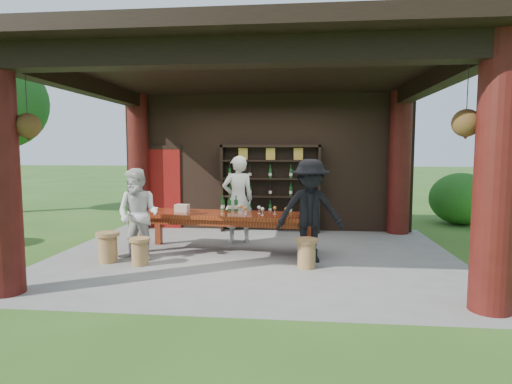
# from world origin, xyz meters

# --- Properties ---
(ground) EXTENTS (90.00, 90.00, 0.00)m
(ground) POSITION_xyz_m (0.00, 0.00, 0.00)
(ground) COLOR #2D5119
(ground) RESTS_ON ground
(pavilion) EXTENTS (7.50, 6.00, 3.60)m
(pavilion) POSITION_xyz_m (-0.01, 0.43, 2.13)
(pavilion) COLOR slate
(pavilion) RESTS_ON ground
(wine_shelf) EXTENTS (2.36, 0.36, 2.08)m
(wine_shelf) POSITION_xyz_m (0.13, 2.45, 1.04)
(wine_shelf) COLOR black
(wine_shelf) RESTS_ON ground
(tasting_table) EXTENTS (3.45, 1.20, 0.75)m
(tasting_table) POSITION_xyz_m (-0.54, 0.30, 0.63)
(tasting_table) COLOR #571D0C
(tasting_table) RESTS_ON ground
(stool_near_left) EXTENTS (0.36, 0.36, 0.47)m
(stool_near_left) POSITION_xyz_m (-1.86, -0.83, 0.25)
(stool_near_left) COLOR olive
(stool_near_left) RESTS_ON ground
(stool_near_right) EXTENTS (0.37, 0.37, 0.49)m
(stool_near_right) POSITION_xyz_m (0.96, -0.71, 0.26)
(stool_near_right) COLOR olive
(stool_near_right) RESTS_ON ground
(stool_far_left) EXTENTS (0.40, 0.40, 0.53)m
(stool_far_left) POSITION_xyz_m (-2.49, -0.69, 0.28)
(stool_far_left) COLOR olive
(stool_far_left) RESTS_ON ground
(host) EXTENTS (0.78, 0.65, 1.83)m
(host) POSITION_xyz_m (-0.46, 1.12, 0.92)
(host) COLOR silver
(host) RESTS_ON ground
(guest_woman) EXTENTS (0.87, 0.72, 1.63)m
(guest_woman) POSITION_xyz_m (-2.01, -0.47, 0.82)
(guest_woman) COLOR beige
(guest_woman) RESTS_ON ground
(guest_man) EXTENTS (1.25, 0.84, 1.80)m
(guest_man) POSITION_xyz_m (1.02, -0.29, 0.90)
(guest_man) COLOR black
(guest_man) RESTS_ON ground
(table_bottles) EXTENTS (0.36, 0.15, 0.31)m
(table_bottles) POSITION_xyz_m (-0.55, 0.61, 0.90)
(table_bottles) COLOR #194C1E
(table_bottles) RESTS_ON tasting_table
(table_glasses) EXTENTS (0.99, 0.42, 0.15)m
(table_glasses) POSITION_xyz_m (0.05, 0.25, 0.82)
(table_glasses) COLOR silver
(table_glasses) RESTS_ON tasting_table
(napkin_basket) EXTENTS (0.28, 0.20, 0.14)m
(napkin_basket) POSITION_xyz_m (-1.46, 0.40, 0.82)
(napkin_basket) COLOR #BF6672
(napkin_basket) RESTS_ON tasting_table
(shrubs) EXTENTS (14.40, 8.23, 1.36)m
(shrubs) POSITION_xyz_m (2.38, 0.37, 0.54)
(shrubs) COLOR #194C14
(shrubs) RESTS_ON ground
(trees) EXTENTS (21.18, 9.87, 4.80)m
(trees) POSITION_xyz_m (3.88, 2.07, 3.37)
(trees) COLOR #3F2819
(trees) RESTS_ON ground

